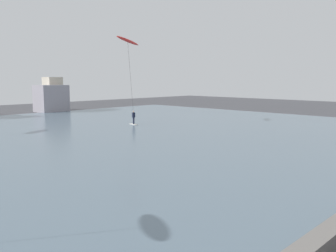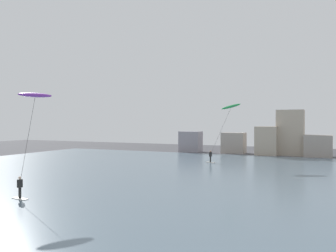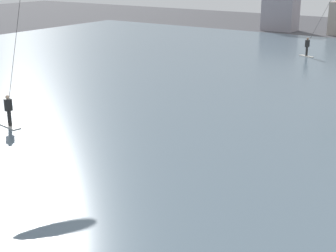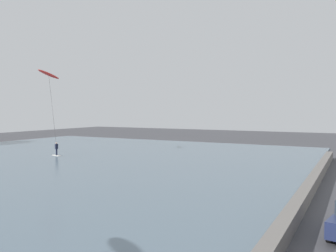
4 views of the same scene
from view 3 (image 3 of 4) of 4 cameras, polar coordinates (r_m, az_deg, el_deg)
The scene contains 0 objects.
Camera 3 is at (7.24, 0.33, 8.04)m, focal length 54.79 mm.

